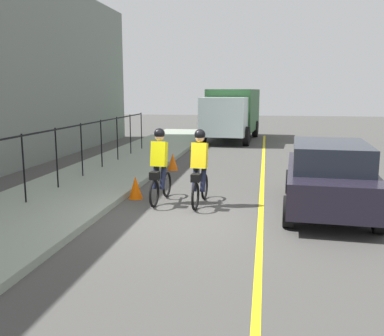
% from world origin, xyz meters
% --- Properties ---
extents(ground_plane, '(80.00, 80.00, 0.00)m').
position_xyz_m(ground_plane, '(0.00, 0.00, 0.00)').
color(ground_plane, '#454441').
extents(lane_line_centre, '(36.00, 0.12, 0.01)m').
position_xyz_m(lane_line_centre, '(0.00, -1.60, 0.00)').
color(lane_line_centre, yellow).
rests_on(lane_line_centre, ground).
extents(sidewalk, '(40.00, 3.20, 0.15)m').
position_xyz_m(sidewalk, '(0.00, 3.40, 0.07)').
color(sidewalk, gray).
rests_on(sidewalk, ground).
extents(iron_fence, '(17.81, 0.04, 1.60)m').
position_xyz_m(iron_fence, '(1.00, 3.80, 1.31)').
color(iron_fence, black).
rests_on(iron_fence, sidewalk).
extents(cyclist_lead, '(1.71, 0.38, 1.83)m').
position_xyz_m(cyclist_lead, '(1.14, -0.14, 0.91)').
color(cyclist_lead, black).
rests_on(cyclist_lead, ground).
extents(cyclist_follow, '(1.71, 0.38, 1.83)m').
position_xyz_m(cyclist_follow, '(1.24, 0.86, 0.91)').
color(cyclist_follow, black).
rests_on(cyclist_follow, ground).
extents(patrol_sedan, '(4.50, 2.14, 1.58)m').
position_xyz_m(patrol_sedan, '(1.16, -3.09, 0.82)').
color(patrol_sedan, black).
rests_on(patrol_sedan, ground).
extents(box_truck_background, '(6.87, 2.94, 2.78)m').
position_xyz_m(box_truck_background, '(15.41, 0.20, 1.55)').
color(box_truck_background, '#2A572F').
rests_on(box_truck_background, ground).
extents(traffic_cone_near, '(0.36, 0.36, 0.58)m').
position_xyz_m(traffic_cone_near, '(1.54, 1.56, 0.29)').
color(traffic_cone_near, '#F55903').
rests_on(traffic_cone_near, ground).
extents(traffic_cone_far, '(0.36, 0.36, 0.59)m').
position_xyz_m(traffic_cone_far, '(5.65, 1.47, 0.29)').
color(traffic_cone_far, '#F15E0A').
rests_on(traffic_cone_far, ground).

